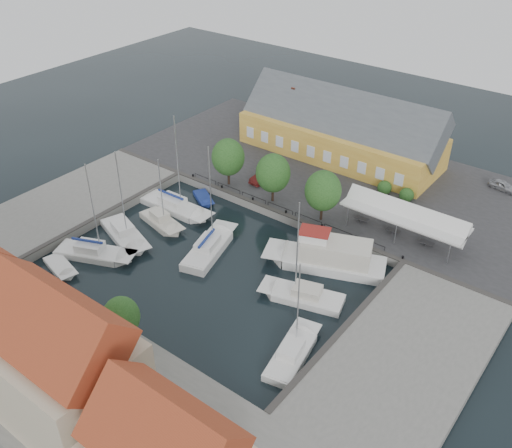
{
  "coord_description": "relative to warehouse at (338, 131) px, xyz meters",
  "views": [
    {
      "loc": [
        32.98,
        -37.27,
        37.16
      ],
      "look_at": [
        0.0,
        6.0,
        1.5
      ],
      "focal_mm": 40.0,
      "sensor_mm": 36.0,
      "label": 1
    }
  ],
  "objects": [
    {
      "name": "east_boat_b",
      "position": [
        13.18,
        -28.52,
        -4.17
      ],
      "size": [
        8.86,
        5.0,
        11.6
      ],
      "color": "silver",
      "rests_on": "ground"
    },
    {
      "name": "launch_nw",
      "position": [
        -7.5,
        -20.12,
        -4.34
      ],
      "size": [
        4.44,
        3.59,
        0.88
      ],
      "color": "navy",
      "rests_on": "ground"
    },
    {
      "name": "quay_trees",
      "position": [
        0.6,
        -16.36,
        0.45
      ],
      "size": [
        18.2,
        4.2,
        6.3
      ],
      "color": "black",
      "rests_on": "north_quay"
    },
    {
      "name": "car_silver",
      "position": [
        22.27,
        3.6,
        -2.81
      ],
      "size": [
        3.82,
        2.12,
        1.23
      ],
      "primitive_type": "imported",
      "rotation": [
        0.0,
        0.0,
        1.37
      ],
      "color": "#A5A7AD",
      "rests_on": "north_quay"
    },
    {
      "name": "car_red",
      "position": [
        -3.26,
        -12.89,
        -2.69
      ],
      "size": [
        1.92,
        4.58,
        1.47
      ],
      "primitive_type": "imported",
      "rotation": [
        0.0,
        0.0,
        -0.08
      ],
      "color": "#581514",
      "rests_on": "north_quay"
    },
    {
      "name": "north_quay",
      "position": [
        2.6,
        -5.36,
        -3.93
      ],
      "size": [
        56.0,
        26.0,
        1.0
      ],
      "primitive_type": "cube",
      "color": "#2D2D30",
      "rests_on": "ground"
    },
    {
      "name": "west_boat_a",
      "position": [
        -8.7,
        -23.98,
        -4.16
      ],
      "size": [
        10.22,
        3.1,
        13.17
      ],
      "color": "silver",
      "rests_on": "ground"
    },
    {
      "name": "west_boat_c",
      "position": [
        -9.08,
        -31.87,
        -4.17
      ],
      "size": [
        9.13,
        5.54,
        11.83
      ],
      "color": "silver",
      "rests_on": "ground"
    },
    {
      "name": "quay_edge_fittings",
      "position": [
        2.62,
        -23.61,
        -3.37
      ],
      "size": [
        56.0,
        24.72,
        0.4
      ],
      "color": "#383533",
      "rests_on": "north_quay"
    },
    {
      "name": "townhouses",
      "position": [
        4.52,
        -51.6,
        1.4
      ],
      "size": [
        36.3,
        8.5,
        12.0
      ],
      "color": "#BDB191",
      "rests_on": "south_bank"
    },
    {
      "name": "center_sailboat",
      "position": [
        0.49,
        -28.1,
        -4.06
      ],
      "size": [
        5.24,
        9.78,
        12.96
      ],
      "color": "silver",
      "rests_on": "ground"
    },
    {
      "name": "launch_sw",
      "position": [
        -10.02,
        -40.05,
        -4.34
      ],
      "size": [
        5.36,
        3.07,
        0.98
      ],
      "color": "silver",
      "rests_on": "ground"
    },
    {
      "name": "west_boat_d",
      "position": [
        -9.02,
        -36.38,
        -4.16
      ],
      "size": [
        9.27,
        5.95,
        12.0
      ],
      "color": "silver",
      "rests_on": "ground"
    },
    {
      "name": "west_boat_b",
      "position": [
        -7.64,
        -27.42,
        -4.17
      ],
      "size": [
        7.03,
        3.71,
        9.47
      ],
      "color": "beige",
      "rests_on": "ground"
    },
    {
      "name": "east_boat_c",
      "position": [
        16.62,
        -35.52,
        -4.17
      ],
      "size": [
        4.0,
        8.24,
        10.27
      ],
      "color": "silver",
      "rests_on": "ground"
    },
    {
      "name": "east_quay",
      "position": [
        24.6,
        -30.36,
        -3.93
      ],
      "size": [
        12.0,
        24.0,
        1.0
      ],
      "primitive_type": "cube",
      "color": "slate",
      "rests_on": "ground"
    },
    {
      "name": "south_bank",
      "position": [
        2.6,
        -49.36,
        -3.93
      ],
      "size": [
        56.0,
        14.0,
        1.0
      ],
      "primitive_type": "cube",
      "color": "slate",
      "rests_on": "ground"
    },
    {
      "name": "warehouse",
      "position": [
        0.0,
        0.0,
        0.0
      ],
      "size": [
        28.56,
        14.0,
        9.55
      ],
      "color": "gold",
      "rests_on": "north_quay"
    },
    {
      "name": "tent_canopy",
      "position": [
        16.6,
        -13.86,
        -0.74
      ],
      "size": [
        14.0,
        4.0,
        2.83
      ],
      "color": "white",
      "rests_on": "north_quay"
    },
    {
      "name": "ground",
      "position": [
        2.6,
        -28.36,
        -4.43
      ],
      "size": [
        140.0,
        140.0,
        0.0
      ],
      "primitive_type": "plane",
      "color": "black",
      "rests_on": "ground"
    },
    {
      "name": "trawler",
      "position": [
        12.37,
        -22.35,
        -3.41
      ],
      "size": [
        13.47,
        8.31,
        5.0
      ],
      "color": "silver",
      "rests_on": "ground"
    },
    {
      "name": "west_quay",
      "position": [
        -19.4,
        -30.36,
        -3.93
      ],
      "size": [
        12.0,
        24.0,
        1.0
      ],
      "primitive_type": "cube",
      "color": "slate",
      "rests_on": "ground"
    }
  ]
}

